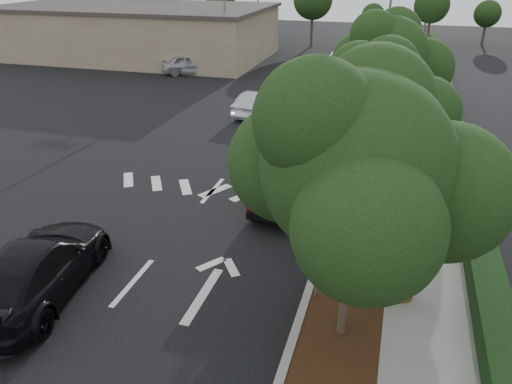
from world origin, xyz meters
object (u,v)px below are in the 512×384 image
at_px(red_jeep, 290,176).
at_px(black_suv_oncoming, 36,269).
at_px(speed_hump_sign, 319,250).
at_px(silver_suv_ahead, 312,156).

bearing_deg(red_jeep, black_suv_oncoming, -125.21).
bearing_deg(speed_hump_sign, silver_suv_ahead, 100.74).
bearing_deg(speed_hump_sign, black_suv_oncoming, -166.75).
bearing_deg(speed_hump_sign, red_jeep, 109.42).
distance_m(red_jeep, speed_hump_sign, 5.48).
bearing_deg(red_jeep, speed_hump_sign, -69.09).
distance_m(silver_suv_ahead, black_suv_oncoming, 11.09).
xyz_separation_m(red_jeep, speed_hump_sign, (1.87, -5.13, 0.46)).
xyz_separation_m(silver_suv_ahead, black_suv_oncoming, (-5.22, -9.79, 0.06)).
relative_size(red_jeep, speed_hump_sign, 1.88).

